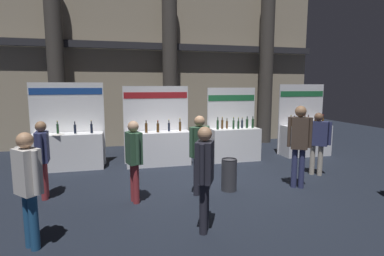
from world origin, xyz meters
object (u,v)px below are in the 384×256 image
object	(u,v)px
exhibitor_booth_2	(234,141)
visitor_0	(28,181)
exhibitor_booth_1	(158,145)
visitor_7	(199,149)
trash_bin	(229,175)
exhibitor_booth_0	(68,147)
visitor_1	(205,170)
exhibitor_booth_3	(305,137)
visitor_4	(317,138)
visitor_5	(43,153)
visitor_2	(299,139)
visitor_6	(134,155)

from	to	relation	value
exhibitor_booth_2	visitor_0	xyz separation A→B (m)	(-4.67, -4.07, 0.39)
exhibitor_booth_1	visitor_7	distance (m)	2.73
trash_bin	visitor_7	world-z (taller)	visitor_7
exhibitor_booth_0	visitor_1	world-z (taller)	exhibitor_booth_0
exhibitor_booth_3	trash_bin	xyz separation A→B (m)	(-3.65, -2.59, -0.25)
exhibitor_booth_1	visitor_4	xyz separation A→B (m)	(3.78, -2.03, 0.38)
visitor_0	visitor_1	size ratio (longest dim) A/B	0.99
exhibitor_booth_2	visitor_1	bearing A→B (deg)	-117.63
exhibitor_booth_3	exhibitor_booth_2	bearing A→B (deg)	-178.56
visitor_5	visitor_1	bearing A→B (deg)	-133.17
exhibitor_booth_1	trash_bin	size ratio (longest dim) A/B	3.21
trash_bin	exhibitor_booth_3	bearing A→B (deg)	35.36
exhibitor_booth_2	trash_bin	distance (m)	2.78
exhibitor_booth_0	exhibitor_booth_3	distance (m)	7.31
visitor_2	visitor_6	size ratio (longest dim) A/B	1.14
trash_bin	visitor_7	distance (m)	0.94
visitor_2	visitor_4	xyz separation A→B (m)	(1.03, 0.75, -0.14)
visitor_0	visitor_6	world-z (taller)	visitor_0
exhibitor_booth_2	visitor_1	size ratio (longest dim) A/B	1.33
visitor_4	visitor_0	bearing A→B (deg)	-118.00
visitor_7	visitor_2	bearing A→B (deg)	150.85
exhibitor_booth_1	visitor_7	world-z (taller)	exhibitor_booth_1
exhibitor_booth_3	visitor_4	xyz separation A→B (m)	(-1.07, -2.05, 0.36)
exhibitor_booth_1	visitor_2	size ratio (longest dim) A/B	1.23
exhibitor_booth_0	visitor_4	size ratio (longest dim) A/B	1.47
visitor_0	visitor_6	bearing A→B (deg)	-89.66
trash_bin	visitor_5	xyz separation A→B (m)	(-3.79, 0.47, 0.58)
exhibitor_booth_1	exhibitor_booth_3	bearing A→B (deg)	0.25
exhibitor_booth_0	visitor_5	bearing A→B (deg)	-93.38
exhibitor_booth_0	trash_bin	xyz separation A→B (m)	(3.66, -2.72, -0.24)
exhibitor_booth_3	visitor_5	xyz separation A→B (m)	(-7.45, -2.12, 0.34)
visitor_5	visitor_7	world-z (taller)	visitor_7
exhibitor_booth_0	trash_bin	size ratio (longest dim) A/B	3.35
exhibitor_booth_3	visitor_4	bearing A→B (deg)	-117.59
visitor_4	visitor_6	world-z (taller)	visitor_6
visitor_2	visitor_6	distance (m)	3.59
exhibitor_booth_1	exhibitor_booth_2	world-z (taller)	exhibitor_booth_1
exhibitor_booth_3	visitor_6	distance (m)	6.34
exhibitor_booth_2	exhibitor_booth_3	bearing A→B (deg)	1.44
visitor_7	visitor_4	bearing A→B (deg)	164.80
visitor_2	visitor_6	bearing A→B (deg)	31.84
exhibitor_booth_3	visitor_2	world-z (taller)	exhibitor_booth_3
exhibitor_booth_2	visitor_5	bearing A→B (deg)	-157.36
exhibitor_booth_0	trash_bin	distance (m)	4.56
visitor_2	trash_bin	bearing A→B (deg)	24.78
exhibitor_booth_3	trash_bin	size ratio (longest dim) A/B	3.29
visitor_4	visitor_2	bearing A→B (deg)	-100.80
visitor_4	visitor_6	bearing A→B (deg)	-127.92
visitor_5	exhibitor_booth_3	bearing A→B (deg)	-79.33
exhibitor_booth_3	visitor_1	xyz separation A→B (m)	(-4.71, -4.26, 0.39)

